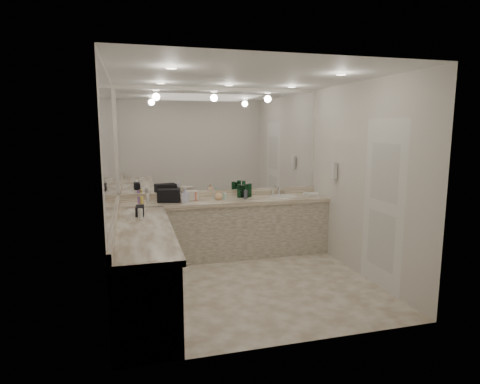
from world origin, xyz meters
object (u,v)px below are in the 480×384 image
object	(u,v)px
wall_phone	(334,171)
cream_cosmetic_case	(190,196)
hand_towel	(311,194)
soap_bottle_c	(218,195)
black_toiletry_bag	(169,196)
soap_bottle_a	(185,194)
soap_bottle_b	(185,195)
sink	(284,197)

from	to	relation	value
wall_phone	cream_cosmetic_case	xyz separation A→B (m)	(-2.10, 0.56, -0.38)
hand_towel	soap_bottle_c	world-z (taller)	soap_bottle_c
black_toiletry_bag	soap_bottle_a	bearing A→B (deg)	7.17
black_toiletry_bag	cream_cosmetic_case	distance (m)	0.33
wall_phone	cream_cosmetic_case	bearing A→B (deg)	165.11
wall_phone	soap_bottle_c	distance (m)	1.78
hand_towel	soap_bottle_c	xyz separation A→B (m)	(-1.55, -0.03, 0.06)
cream_cosmetic_case	soap_bottle_b	world-z (taller)	soap_bottle_b
cream_cosmetic_case	soap_bottle_c	xyz separation A→B (m)	(0.42, -0.08, 0.01)
black_toiletry_bag	soap_bottle_c	size ratio (longest dim) A/B	2.06
sink	soap_bottle_c	distance (m)	1.07
hand_towel	soap_bottle_b	xyz separation A→B (m)	(-2.06, -0.10, 0.09)
sink	cream_cosmetic_case	xyz separation A→B (m)	(-1.49, 0.06, 0.07)
sink	soap_bottle_b	xyz separation A→B (m)	(-1.58, -0.09, 0.11)
black_toiletry_bag	sink	bearing A→B (deg)	-0.05
black_toiletry_bag	hand_towel	distance (m)	2.30
black_toiletry_bag	hand_towel	bearing A→B (deg)	0.26
wall_phone	soap_bottle_b	world-z (taller)	wall_phone
sink	hand_towel	distance (m)	0.48
wall_phone	soap_bottle_a	xyz separation A→B (m)	(-2.17, 0.53, -0.34)
soap_bottle_a	wall_phone	bearing A→B (deg)	-13.77
wall_phone	black_toiletry_bag	distance (m)	2.50
black_toiletry_bag	soap_bottle_c	xyz separation A→B (m)	(0.74, -0.02, -0.01)
hand_towel	soap_bottle_c	size ratio (longest dim) A/B	1.42
sink	black_toiletry_bag	size ratio (longest dim) A/B	1.37
sink	hand_towel	world-z (taller)	hand_towel
hand_towel	sink	bearing A→B (deg)	-178.57
sink	cream_cosmetic_case	distance (m)	1.50
cream_cosmetic_case	hand_towel	bearing A→B (deg)	-7.27
black_toiletry_bag	soap_bottle_b	xyz separation A→B (m)	(0.23, -0.09, 0.02)
sink	cream_cosmetic_case	world-z (taller)	cream_cosmetic_case
cream_cosmetic_case	soap_bottle_b	xyz separation A→B (m)	(-0.09, -0.15, 0.04)
cream_cosmetic_case	soap_bottle_a	bearing A→B (deg)	-167.42
cream_cosmetic_case	soap_bottle_b	size ratio (longest dim) A/B	1.11
sink	soap_bottle_b	size ratio (longest dim) A/B	2.05
sink	soap_bottle_a	distance (m)	1.57
hand_towel	soap_bottle_b	world-z (taller)	soap_bottle_b
black_toiletry_bag	cream_cosmetic_case	xyz separation A→B (m)	(0.32, 0.06, -0.02)
wall_phone	cream_cosmetic_case	size ratio (longest dim) A/B	1.00
cream_cosmetic_case	soap_bottle_b	distance (m)	0.17
soap_bottle_b	soap_bottle_c	world-z (taller)	soap_bottle_b
sink	soap_bottle_b	world-z (taller)	soap_bottle_b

